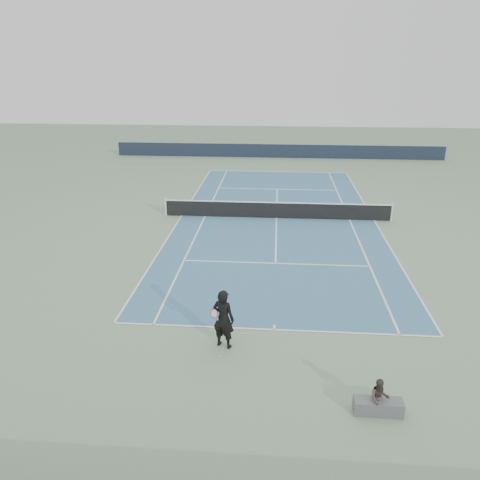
# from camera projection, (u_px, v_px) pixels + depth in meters

# --- Properties ---
(ground) EXTENTS (80.00, 80.00, 0.00)m
(ground) POSITION_uv_depth(u_px,v_px,m) (276.00, 218.00, 26.68)
(ground) COLOR gray
(court_surface) EXTENTS (10.97, 23.77, 0.01)m
(court_surface) POSITION_uv_depth(u_px,v_px,m) (276.00, 218.00, 26.67)
(court_surface) COLOR teal
(court_surface) RESTS_ON ground
(tennis_net) EXTENTS (12.90, 0.10, 1.07)m
(tennis_net) POSITION_uv_depth(u_px,v_px,m) (277.00, 210.00, 26.50)
(tennis_net) COLOR silver
(tennis_net) RESTS_ON ground
(windscreen_far) EXTENTS (30.00, 0.25, 1.20)m
(windscreen_far) POSITION_uv_depth(u_px,v_px,m) (278.00, 151.00, 43.10)
(windscreen_far) COLOR black
(windscreen_far) RESTS_ON ground
(tennis_player) EXTENTS (0.89, 0.75, 1.96)m
(tennis_player) POSITION_uv_depth(u_px,v_px,m) (223.00, 319.00, 14.41)
(tennis_player) COLOR black
(tennis_player) RESTS_ON ground
(tennis_ball) EXTENTS (0.07, 0.07, 0.07)m
(tennis_ball) POSITION_uv_depth(u_px,v_px,m) (219.00, 356.00, 14.17)
(tennis_ball) COLOR #CBE22E
(tennis_ball) RESTS_ON ground
(spectator_bench) EXTENTS (1.24, 0.43, 1.06)m
(spectator_bench) POSITION_uv_depth(u_px,v_px,m) (379.00, 402.00, 11.83)
(spectator_bench) COLOR #55565A
(spectator_bench) RESTS_ON ground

